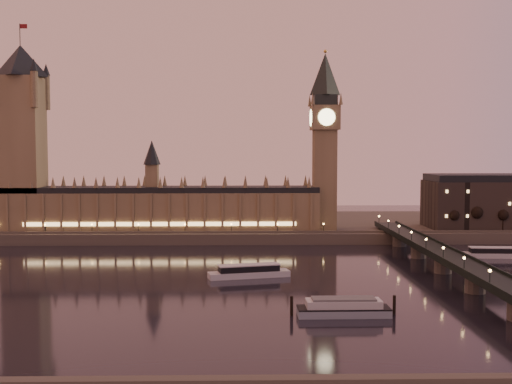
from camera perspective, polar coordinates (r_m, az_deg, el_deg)
ground at (r=256.00m, az=-2.62°, el=-8.09°), size 700.00×700.00×0.00m
far_embankment at (r=419.06m, az=2.04°, el=-3.01°), size 560.00×130.00×6.00m
palace_of_westminster at (r=375.59m, az=-8.31°, el=-0.97°), size 180.00×26.62×52.00m
victoria_tower at (r=392.53m, az=-20.07°, el=5.48°), size 31.68×31.68×118.00m
big_ben at (r=374.61m, az=6.13°, el=5.50°), size 17.68×17.68×104.00m
westminster_bridge at (r=268.73m, az=17.43°, el=-6.50°), size 13.20×260.00×15.30m
bare_tree_0 at (r=380.46m, az=17.07°, el=-1.90°), size 6.58×6.58×13.37m
bare_tree_1 at (r=385.08m, az=19.06°, el=-1.88°), size 6.58×6.58×13.37m
bare_tree_2 at (r=390.16m, az=20.99°, el=-1.85°), size 6.58×6.58×13.37m
cruise_boat_a at (r=266.61m, az=-0.62°, el=-7.09°), size 34.45×14.89×5.39m
cruise_boat_b at (r=334.66m, az=20.21°, el=-5.10°), size 28.52×9.23×5.18m
moored_barge at (r=208.37m, az=7.79°, el=-10.15°), size 33.93×8.60×6.22m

